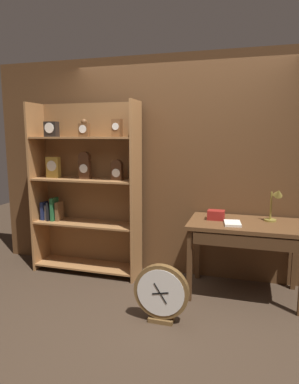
# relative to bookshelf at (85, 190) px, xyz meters

# --- Properties ---
(ground_plane) EXTENTS (10.00, 10.00, 0.00)m
(ground_plane) POSITION_rel_bookshelf_xyz_m (1.10, -1.01, -1.03)
(ground_plane) COLOR #3D2D21
(back_wood_panel) EXTENTS (4.80, 0.05, 2.60)m
(back_wood_panel) POSITION_rel_bookshelf_xyz_m (1.10, 0.26, 0.27)
(back_wood_panel) COLOR brown
(back_wood_panel) RESTS_ON ground
(bookshelf) EXTENTS (1.32, 0.38, 2.07)m
(bookshelf) POSITION_rel_bookshelf_xyz_m (0.00, 0.00, 0.00)
(bookshelf) COLOR #9E6B3D
(bookshelf) RESTS_ON ground
(workbench) EXTENTS (1.16, 0.69, 0.79)m
(workbench) POSITION_rel_bookshelf_xyz_m (1.90, -0.17, -0.33)
(workbench) COLOR brown
(workbench) RESTS_ON ground
(desk_lamp) EXTENTS (0.17, 0.17, 0.37)m
(desk_lamp) POSITION_rel_bookshelf_xyz_m (2.18, -0.04, -0.03)
(desk_lamp) COLOR olive
(desk_lamp) RESTS_ON workbench
(toolbox_small) EXTENTS (0.18, 0.13, 0.10)m
(toolbox_small) POSITION_rel_bookshelf_xyz_m (1.59, -0.11, -0.19)
(toolbox_small) COLOR maroon
(toolbox_small) RESTS_ON workbench
(open_repair_manual) EXTENTS (0.19, 0.24, 0.02)m
(open_repair_manual) POSITION_rel_bookshelf_xyz_m (1.77, -0.27, -0.22)
(open_repair_manual) COLOR silver
(open_repair_manual) RESTS_ON workbench
(round_clock_large) EXTENTS (0.51, 0.11, 0.55)m
(round_clock_large) POSITION_rel_bookshelf_xyz_m (1.20, -0.92, -0.75)
(round_clock_large) COLOR brown
(round_clock_large) RESTS_ON ground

